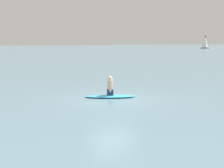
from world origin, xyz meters
TOP-DOWN VIEW (x-y plane):
  - ground_plane at (0.00, 0.00)m, footprint 400.00×400.00m
  - surfboard at (0.14, 0.58)m, footprint 2.90×1.79m
  - person_paddler at (0.14, 0.58)m, footprint 0.43×0.46m
  - sailboat_far_left at (77.35, 76.84)m, footprint 3.52×3.52m

SIDE VIEW (x-z plane):
  - ground_plane at x=0.00m, z-range 0.00..0.00m
  - surfboard at x=0.14m, z-range 0.00..0.14m
  - person_paddler at x=0.14m, z-range 0.09..1.15m
  - sailboat_far_left at x=77.35m, z-range -0.17..5.37m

